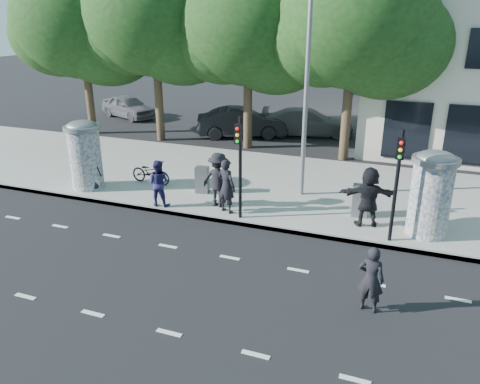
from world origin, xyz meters
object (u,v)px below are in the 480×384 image
at_px(ped_f, 369,197).
at_px(car_right, 308,122).
at_px(bicycle, 151,172).
at_px(man_road, 371,279).
at_px(ad_column_left, 85,153).
at_px(ped_a, 90,169).
at_px(ped_b, 227,186).
at_px(ped_c, 158,183).
at_px(ad_column_right, 431,192).
at_px(traffic_pole_near, 240,158).
at_px(traffic_pole_far, 397,175).
at_px(car_left, 128,107).
at_px(car_mid, 242,122).
at_px(cabinet_left, 202,180).
at_px(cabinet_right, 360,201).
at_px(street_lamp, 307,68).
at_px(ped_d, 218,180).

height_order(ped_f, car_right, ped_f).
height_order(bicycle, car_right, car_right).
distance_m(ped_f, man_road, 4.54).
relative_size(ad_column_left, ped_a, 1.60).
xyz_separation_m(ped_b, car_right, (-0.01, 12.36, -0.34)).
relative_size(ad_column_left, bicycle, 1.52).
bearing_deg(ped_c, ped_a, -14.87).
relative_size(ped_a, ped_c, 0.99).
distance_m(ad_column_right, ped_f, 1.84).
relative_size(traffic_pole_near, bicycle, 1.94).
bearing_deg(traffic_pole_far, car_left, 143.26).
xyz_separation_m(ad_column_left, car_mid, (2.62, 10.24, -0.72)).
xyz_separation_m(ped_c, cabinet_left, (0.90, 1.68, -0.33)).
bearing_deg(car_left, man_road, -111.56).
bearing_deg(traffic_pole_far, cabinet_right, 124.67).
bearing_deg(cabinet_left, traffic_pole_far, -23.97).
xyz_separation_m(street_lamp, man_road, (3.17, -6.42, -3.97)).
height_order(ped_c, man_road, ped_c).
distance_m(ped_b, bicycle, 4.28).
bearing_deg(bicycle, traffic_pole_far, -97.52).
height_order(ad_column_right, traffic_pole_near, traffic_pole_near).
distance_m(ad_column_right, traffic_pole_far, 1.52).
bearing_deg(car_left, bicycle, -121.05).
bearing_deg(car_right, ad_column_right, -166.28).
xyz_separation_m(traffic_pole_near, ped_c, (-3.07, 0.06, -1.25)).
height_order(ad_column_right, car_left, ad_column_right).
xyz_separation_m(traffic_pole_far, cabinet_right, (-1.10, 1.59, -1.53)).
height_order(traffic_pole_far, cabinet_right, traffic_pole_far).
height_order(street_lamp, ped_c, street_lamp).
height_order(ped_d, cabinet_right, ped_d).
bearing_deg(traffic_pole_near, man_road, -38.08).
xyz_separation_m(ad_column_right, car_mid, (-9.78, 10.04, -0.72)).
bearing_deg(cabinet_right, car_right, 105.19).
height_order(cabinet_left, car_mid, car_mid).
xyz_separation_m(traffic_pole_far, man_road, (-0.23, -3.58, -1.41)).
xyz_separation_m(traffic_pole_near, cabinet_right, (3.70, 1.59, -1.53)).
relative_size(bicycle, car_mid, 0.35).
xyz_separation_m(man_road, cabinet_left, (-6.74, 5.33, -0.17)).
distance_m(ped_d, bicycle, 3.70).
xyz_separation_m(traffic_pole_far, ped_b, (-5.40, 0.34, -1.14)).
xyz_separation_m(ped_c, car_mid, (-0.90, 10.88, -0.16)).
xyz_separation_m(ped_c, bicycle, (-1.46, 1.90, -0.37)).
bearing_deg(ad_column_left, traffic_pole_far, -3.55).
distance_m(ped_a, ped_d, 5.25).
relative_size(traffic_pole_far, ped_a, 2.05).
bearing_deg(ad_column_right, ped_b, -174.97).
relative_size(ped_f, man_road, 1.19).
bearing_deg(ad_column_left, cabinet_right, 4.91).
bearing_deg(ped_c, car_right, -107.78).
xyz_separation_m(ped_a, car_right, (5.71, 12.17, -0.23)).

